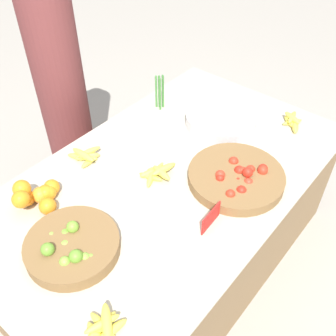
# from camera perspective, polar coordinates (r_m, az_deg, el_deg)

# --- Properties ---
(ground_plane) EXTENTS (12.00, 12.00, 0.00)m
(ground_plane) POSITION_cam_1_polar(r_m,az_deg,el_deg) (2.43, 0.00, -12.83)
(ground_plane) COLOR #ADA599
(market_table) EXTENTS (1.89, 1.12, 0.68)m
(market_table) POSITION_cam_1_polar(r_m,az_deg,el_deg) (2.16, 0.00, -7.66)
(market_table) COLOR olive
(market_table) RESTS_ON ground_plane
(lime_bowl) EXTENTS (0.38, 0.38, 0.11)m
(lime_bowl) POSITION_cam_1_polar(r_m,az_deg,el_deg) (1.64, -13.73, -10.97)
(lime_bowl) COLOR olive
(lime_bowl) RESTS_ON market_table
(tomato_basket) EXTENTS (0.46, 0.46, 0.10)m
(tomato_basket) POSITION_cam_1_polar(r_m,az_deg,el_deg) (1.89, 9.94, -1.29)
(tomato_basket) COLOR olive
(tomato_basket) RESTS_ON market_table
(orange_pile) EXTENTS (0.23, 0.20, 0.13)m
(orange_pile) POSITION_cam_1_polar(r_m,az_deg,el_deg) (1.84, -18.43, -3.75)
(orange_pile) COLOR orange
(orange_pile) RESTS_ON market_table
(metal_bowl) EXTENTS (0.39, 0.39, 0.07)m
(metal_bowl) POSITION_cam_1_polar(r_m,az_deg,el_deg) (2.22, 7.68, 7.00)
(metal_bowl) COLOR silver
(metal_bowl) RESTS_ON market_table
(price_sign) EXTENTS (0.14, 0.02, 0.09)m
(price_sign) POSITION_cam_1_polar(r_m,az_deg,el_deg) (1.68, 6.26, -7.20)
(price_sign) COLOR red
(price_sign) RESTS_ON market_table
(veg_bundle) EXTENTS (0.05, 0.05, 0.21)m
(veg_bundle) POSITION_cam_1_polar(r_m,az_deg,el_deg) (2.32, -1.13, 10.95)
(veg_bundle) COLOR #428438
(veg_bundle) RESTS_ON market_table
(banana_bunch_front_right) EXTENTS (0.16, 0.17, 0.06)m
(banana_bunch_front_right) POSITION_cam_1_polar(r_m,az_deg,el_deg) (2.02, -11.85, 1.71)
(banana_bunch_front_right) COLOR #EFDB4C
(banana_bunch_front_right) RESTS_ON market_table
(banana_bunch_back_center) EXTENTS (0.16, 0.14, 0.06)m
(banana_bunch_back_center) POSITION_cam_1_polar(r_m,az_deg,el_deg) (2.32, 17.62, 6.50)
(banana_bunch_back_center) COLOR #EFDB4C
(banana_bunch_back_center) RESTS_ON market_table
(banana_bunch_middle_left) EXTENTS (0.20, 0.17, 0.06)m
(banana_bunch_middle_left) POSITION_cam_1_polar(r_m,az_deg,el_deg) (1.89, -1.64, -0.65)
(banana_bunch_middle_left) COLOR #EFDB4C
(banana_bunch_middle_left) RESTS_ON market_table
(banana_bunch_middle_right) EXTENTS (0.14, 0.15, 0.06)m
(banana_bunch_middle_right) POSITION_cam_1_polar(r_m,az_deg,el_deg) (1.45, -9.30, -21.84)
(banana_bunch_middle_right) COLOR #EFDB4C
(banana_bunch_middle_right) RESTS_ON market_table
(vendor_person) EXTENTS (0.29, 0.29, 1.54)m
(vendor_person) POSITION_cam_1_polar(r_m,az_deg,el_deg) (2.51, -15.11, 10.35)
(vendor_person) COLOR brown
(vendor_person) RESTS_ON ground_plane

